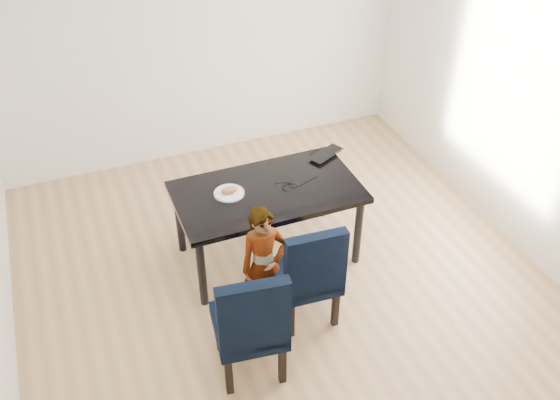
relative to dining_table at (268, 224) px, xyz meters
name	(u,v)px	position (x,y,z in m)	size (l,w,h in m)	color
floor	(288,291)	(0.00, -0.50, -0.38)	(4.50, 5.00, 0.01)	tan
wall_back	(199,38)	(0.00, 2.00, 0.98)	(4.50, 0.01, 2.70)	white
wall_right	(535,108)	(2.25, -0.50, 0.98)	(0.01, 5.00, 2.70)	white
dining_table	(268,224)	(0.00, 0.00, 0.00)	(1.60, 0.90, 0.75)	black
chair_left	(248,317)	(-0.57, -1.12, 0.15)	(0.50, 0.52, 1.05)	black
chair_right	(306,268)	(0.03, -0.78, 0.12)	(0.48, 0.50, 1.00)	black
child	(264,264)	(-0.28, -0.65, 0.16)	(0.39, 0.26, 1.06)	#FA4515
plate	(229,193)	(-0.32, 0.07, 0.38)	(0.26, 0.26, 0.01)	white
sandwich	(229,190)	(-0.32, 0.06, 0.42)	(0.15, 0.07, 0.06)	#A56A3B
laptop	(322,152)	(0.68, 0.35, 0.39)	(0.36, 0.23, 0.03)	black
cable_tangle	(290,187)	(0.20, -0.04, 0.38)	(0.14, 0.14, 0.01)	black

